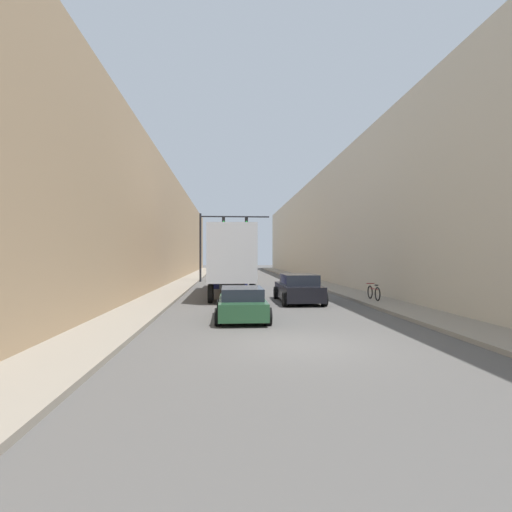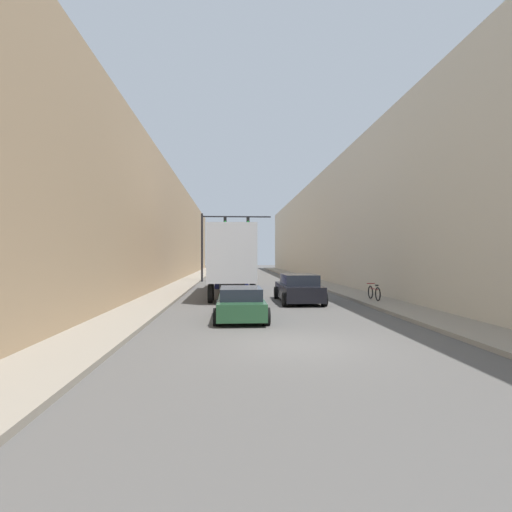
% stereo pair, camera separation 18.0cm
% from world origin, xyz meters
% --- Properties ---
extents(ground_plane, '(200.00, 200.00, 0.00)m').
position_xyz_m(ground_plane, '(0.00, 0.00, 0.00)').
color(ground_plane, '#565451').
extents(sidewalk_right, '(2.21, 80.00, 0.15)m').
position_xyz_m(sidewalk_right, '(5.98, 30.00, 0.07)').
color(sidewalk_right, gray).
rests_on(sidewalk_right, ground).
extents(sidewalk_left, '(2.21, 80.00, 0.15)m').
position_xyz_m(sidewalk_left, '(-5.98, 30.00, 0.07)').
color(sidewalk_left, gray).
rests_on(sidewalk_left, ground).
extents(building_right, '(6.00, 80.00, 10.87)m').
position_xyz_m(building_right, '(10.08, 30.00, 5.43)').
color(building_right, beige).
rests_on(building_right, ground).
extents(building_left, '(6.00, 80.00, 10.19)m').
position_xyz_m(building_left, '(-10.08, 30.00, 5.09)').
color(building_left, tan).
rests_on(building_left, ground).
extents(semi_truck, '(2.59, 13.18, 4.22)m').
position_xyz_m(semi_truck, '(-1.83, 15.46, 2.33)').
color(semi_truck, silver).
rests_on(semi_truck, ground).
extents(sedan_car, '(2.04, 4.20, 1.27)m').
position_xyz_m(sedan_car, '(-1.49, 4.67, 0.62)').
color(sedan_car, '#234C2D').
rests_on(sedan_car, ground).
extents(suv_car, '(2.21, 4.99, 1.52)m').
position_xyz_m(suv_car, '(1.77, 10.32, 0.73)').
color(suv_car, black).
rests_on(suv_car, ground).
extents(traffic_signal_gantry, '(6.87, 0.35, 6.69)m').
position_xyz_m(traffic_signal_gantry, '(-3.12, 28.21, 4.64)').
color(traffic_signal_gantry, black).
rests_on(traffic_signal_gantry, ground).
extents(parked_bicycle, '(0.44, 1.82, 0.86)m').
position_xyz_m(parked_bicycle, '(5.79, 9.86, 0.53)').
color(parked_bicycle, black).
rests_on(parked_bicycle, sidewalk_right).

